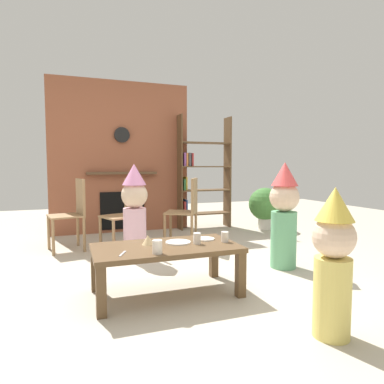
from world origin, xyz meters
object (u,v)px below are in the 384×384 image
object	(u,v)px
coffee_table	(166,253)
child_by_the_chairs	(135,209)
paper_cup_center	(197,238)
paper_cup_near_left	(157,247)
dining_chair_middle	(127,210)
paper_plate_front	(178,242)
dining_chair_right	(187,207)
paper_plate_rear	(205,239)
child_with_cone_hat	(333,259)
dining_chair_left	(73,210)
bookshelf	(201,175)
potted_plant_tall	(265,205)
child_in_pink	(284,212)
paper_cup_near_right	(225,237)
birthday_cake_slice	(148,240)

from	to	relation	value
coffee_table	child_by_the_chairs	bearing A→B (deg)	92.00
paper_cup_center	paper_cup_near_left	bearing A→B (deg)	-153.61
coffee_table	paper_cup_near_left	world-z (taller)	paper_cup_near_left
dining_chair_middle	coffee_table	bearing A→B (deg)	72.87
paper_plate_front	dining_chair_right	bearing A→B (deg)	67.91
paper_cup_center	paper_plate_rear	bearing A→B (deg)	46.10
paper_cup_center	child_with_cone_hat	bearing A→B (deg)	-63.00
dining_chair_left	paper_cup_near_left	bearing A→B (deg)	94.68
bookshelf	paper_plate_rear	bearing A→B (deg)	-110.68
dining_chair_middle	potted_plant_tall	world-z (taller)	dining_chair_middle
bookshelf	child_in_pink	size ratio (longest dim) A/B	1.72
paper_cup_center	child_in_pink	size ratio (longest dim) A/B	0.09
paper_cup_center	dining_chair_left	bearing A→B (deg)	117.11
paper_cup_near_right	birthday_cake_slice	size ratio (longest dim) A/B	0.89
paper_cup_near_right	paper_plate_rear	bearing A→B (deg)	129.96
bookshelf	child_by_the_chairs	xyz separation A→B (m)	(-1.41, -1.51, -0.33)
paper_plate_front	child_with_cone_hat	distance (m)	1.28
bookshelf	potted_plant_tall	bearing A→B (deg)	-26.21
child_in_pink	dining_chair_left	world-z (taller)	child_in_pink
dining_chair_left	dining_chair_right	distance (m)	1.46
paper_plate_rear	dining_chair_left	size ratio (longest dim) A/B	0.18
bookshelf	coffee_table	world-z (taller)	bookshelf
coffee_table	child_in_pink	distance (m)	1.40
coffee_table	potted_plant_tall	bearing A→B (deg)	43.36
birthday_cake_slice	child_by_the_chairs	distance (m)	1.11
paper_cup_near_right	child_in_pink	size ratio (longest dim) A/B	0.08
paper_plate_front	dining_chair_left	xyz separation A→B (m)	(-0.82, 1.78, 0.10)
paper_plate_front	dining_chair_middle	size ratio (longest dim) A/B	0.24
birthday_cake_slice	dining_chair_right	xyz separation A→B (m)	(0.88, 1.50, 0.06)
paper_plate_rear	dining_chair_left	bearing A→B (deg)	122.05
paper_cup_center	dining_chair_middle	xyz separation A→B (m)	(-0.33, 1.60, 0.06)
child_with_cone_hat	paper_cup_center	bearing A→B (deg)	-9.65
bookshelf	dining_chair_right	bearing A→B (deg)	-119.51
coffee_table	dining_chair_left	distance (m)	1.97
paper_plate_rear	paper_cup_near_left	bearing A→B (deg)	-147.75
dining_chair_middle	dining_chair_right	world-z (taller)	same
paper_cup_center	dining_chair_left	world-z (taller)	dining_chair_left
paper_cup_near_left	child_in_pink	bearing A→B (deg)	19.32
bookshelf	potted_plant_tall	world-z (taller)	bookshelf
child_with_cone_hat	child_in_pink	xyz separation A→B (m)	(0.58, 1.33, 0.09)
paper_plate_rear	birthday_cake_slice	bearing A→B (deg)	-177.93
dining_chair_right	potted_plant_tall	xyz separation A→B (m)	(1.60, 0.62, -0.10)
child_with_cone_hat	dining_chair_middle	world-z (taller)	child_with_cone_hat
paper_cup_center	birthday_cake_slice	distance (m)	0.41
coffee_table	paper_cup_center	size ratio (longest dim) A/B	12.66
child_by_the_chairs	bookshelf	bearing A→B (deg)	134.96
potted_plant_tall	child_with_cone_hat	bearing A→B (deg)	-115.78
bookshelf	coffee_table	bearing A→B (deg)	-116.95
paper_cup_near_right	child_with_cone_hat	xyz separation A→B (m)	(0.26, -0.99, 0.04)
paper_plate_rear	dining_chair_middle	world-z (taller)	dining_chair_middle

